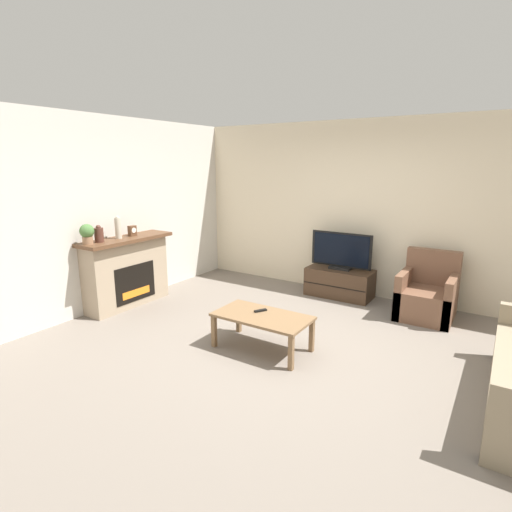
% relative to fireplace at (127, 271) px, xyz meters
% --- Properties ---
extents(ground_plane, '(24.00, 24.00, 0.00)m').
position_rel_fireplace_xyz_m(ground_plane, '(2.75, 0.09, -0.52)').
color(ground_plane, slate).
extents(wall_back, '(12.00, 0.06, 2.70)m').
position_rel_fireplace_xyz_m(wall_back, '(2.75, 2.39, 0.83)').
color(wall_back, beige).
rests_on(wall_back, ground).
extents(wall_left, '(0.06, 12.00, 2.70)m').
position_rel_fireplace_xyz_m(wall_left, '(-0.21, 0.09, 0.83)').
color(wall_left, beige).
rests_on(wall_left, ground).
extents(fireplace, '(0.47, 1.39, 1.02)m').
position_rel_fireplace_xyz_m(fireplace, '(0.00, 0.00, 0.00)').
color(fireplace, tan).
rests_on(fireplace, ground).
extents(mantel_vase_left, '(0.12, 0.12, 0.23)m').
position_rel_fireplace_xyz_m(mantel_vase_left, '(0.02, -0.42, 0.61)').
color(mantel_vase_left, '#512D23').
rests_on(mantel_vase_left, fireplace).
extents(mantel_vase_centre_left, '(0.09, 0.09, 0.32)m').
position_rel_fireplace_xyz_m(mantel_vase_centre_left, '(0.02, -0.10, 0.65)').
color(mantel_vase_centre_left, beige).
rests_on(mantel_vase_centre_left, fireplace).
extents(mantel_clock, '(0.08, 0.11, 0.15)m').
position_rel_fireplace_xyz_m(mantel_clock, '(0.02, 0.14, 0.58)').
color(mantel_clock, brown).
rests_on(mantel_clock, fireplace).
extents(potted_plant, '(0.18, 0.18, 0.27)m').
position_rel_fireplace_xyz_m(potted_plant, '(0.02, -0.59, 0.65)').
color(potted_plant, '#936B4C').
rests_on(potted_plant, fireplace).
extents(tv_stand, '(1.01, 0.50, 0.44)m').
position_rel_fireplace_xyz_m(tv_stand, '(2.48, 2.07, -0.30)').
color(tv_stand, '#422D1E').
rests_on(tv_stand, ground).
extents(tv, '(0.96, 0.18, 0.58)m').
position_rel_fireplace_xyz_m(tv, '(2.48, 2.07, 0.19)').
color(tv, black).
rests_on(tv, tv_stand).
extents(armchair, '(0.70, 0.76, 0.89)m').
position_rel_fireplace_xyz_m(armchair, '(3.79, 1.89, -0.23)').
color(armchair, brown).
rests_on(armchair, ground).
extents(coffee_table, '(1.07, 0.57, 0.41)m').
position_rel_fireplace_xyz_m(coffee_table, '(2.42, -0.15, -0.16)').
color(coffee_table, brown).
rests_on(coffee_table, ground).
extents(remote, '(0.11, 0.15, 0.02)m').
position_rel_fireplace_xyz_m(remote, '(2.35, -0.07, -0.10)').
color(remote, black).
rests_on(remote, coffee_table).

